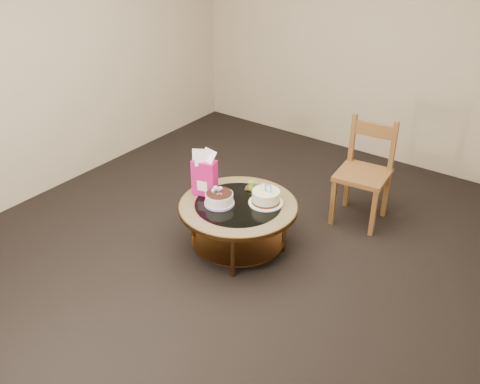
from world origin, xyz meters
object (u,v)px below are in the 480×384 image
Objects in this scene: cream_cake at (266,197)px; dining_chair at (364,172)px; coffee_table at (238,212)px; gift_bag at (204,173)px; decorated_cake at (219,199)px.

cream_cake is 1.06m from dining_chair.
gift_bag is (-0.34, -0.03, 0.28)m from coffee_table.
coffee_table is 0.27m from cream_cake.
cream_cake is 0.71× the size of gift_bag.
dining_chair is at bearing 63.88° from cream_cake.
gift_bag is at bearing 161.64° from decorated_cake.
coffee_table is 0.44m from gift_bag.
decorated_cake is 0.62× the size of gift_bag.
cream_cake is at bearing 37.88° from decorated_cake.
gift_bag is 1.50m from dining_chair.
dining_chair is (0.46, 0.96, -0.02)m from cream_cake.
cream_cake is 0.57m from gift_bag.
dining_chair reaches higher than decorated_cake.
gift_bag is 0.42× the size of dining_chair.
decorated_cake reaches higher than coffee_table.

